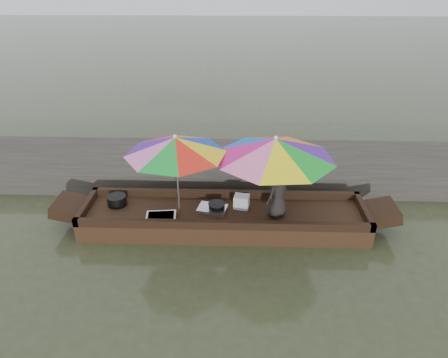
{
  "coord_description": "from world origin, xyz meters",
  "views": [
    {
      "loc": [
        0.21,
        -6.4,
        4.42
      ],
      "look_at": [
        0.0,
        0.1,
        1.0
      ],
      "focal_mm": 32.0,
      "sensor_mm": 36.0,
      "label": 1
    }
  ],
  "objects_px": {
    "vendor": "(278,193)",
    "umbrella_stern": "(273,176)",
    "supply_bag": "(241,202)",
    "umbrella_bow": "(177,175)",
    "tray_crayfish": "(161,218)",
    "cooking_pot": "(117,200)",
    "boat_hull": "(224,219)",
    "tray_scallop": "(212,209)",
    "charcoal_grill": "(217,207)"
  },
  "relations": [
    {
      "from": "charcoal_grill",
      "to": "tray_scallop",
      "type": "bearing_deg",
      "value": 170.31
    },
    {
      "from": "supply_bag",
      "to": "umbrella_bow",
      "type": "height_order",
      "value": "umbrella_bow"
    },
    {
      "from": "vendor",
      "to": "umbrella_stern",
      "type": "bearing_deg",
      "value": -93.02
    },
    {
      "from": "boat_hull",
      "to": "vendor",
      "type": "height_order",
      "value": "vendor"
    },
    {
      "from": "boat_hull",
      "to": "supply_bag",
      "type": "distance_m",
      "value": 0.48
    },
    {
      "from": "tray_crayfish",
      "to": "charcoal_grill",
      "type": "bearing_deg",
      "value": 19.24
    },
    {
      "from": "tray_scallop",
      "to": "boat_hull",
      "type": "bearing_deg",
      "value": -14.45
    },
    {
      "from": "boat_hull",
      "to": "tray_crayfish",
      "type": "relative_size",
      "value": 9.9
    },
    {
      "from": "tray_crayfish",
      "to": "umbrella_bow",
      "type": "height_order",
      "value": "umbrella_bow"
    },
    {
      "from": "tray_scallop",
      "to": "umbrella_stern",
      "type": "relative_size",
      "value": 0.25
    },
    {
      "from": "supply_bag",
      "to": "tray_crayfish",
      "type": "bearing_deg",
      "value": -162.12
    },
    {
      "from": "supply_bag",
      "to": "vendor",
      "type": "height_order",
      "value": "vendor"
    },
    {
      "from": "vendor",
      "to": "umbrella_stern",
      "type": "relative_size",
      "value": 0.46
    },
    {
      "from": "tray_crayfish",
      "to": "vendor",
      "type": "relative_size",
      "value": 0.55
    },
    {
      "from": "boat_hull",
      "to": "tray_crayfish",
      "type": "distance_m",
      "value": 1.2
    },
    {
      "from": "cooking_pot",
      "to": "umbrella_stern",
      "type": "height_order",
      "value": "umbrella_stern"
    },
    {
      "from": "vendor",
      "to": "umbrella_bow",
      "type": "relative_size",
      "value": 0.54
    },
    {
      "from": "vendor",
      "to": "umbrella_bow",
      "type": "bearing_deg",
      "value": -47.21
    },
    {
      "from": "tray_crayfish",
      "to": "umbrella_stern",
      "type": "height_order",
      "value": "umbrella_stern"
    },
    {
      "from": "boat_hull",
      "to": "supply_bag",
      "type": "relative_size",
      "value": 19.09
    },
    {
      "from": "supply_bag",
      "to": "umbrella_bow",
      "type": "xyz_separation_m",
      "value": [
        -1.18,
        -0.17,
        0.65
      ]
    },
    {
      "from": "supply_bag",
      "to": "umbrella_bow",
      "type": "distance_m",
      "value": 1.35
    },
    {
      "from": "cooking_pot",
      "to": "umbrella_stern",
      "type": "distance_m",
      "value": 3.06
    },
    {
      "from": "cooking_pot",
      "to": "tray_scallop",
      "type": "xyz_separation_m",
      "value": [
        1.87,
        -0.13,
        -0.07
      ]
    },
    {
      "from": "boat_hull",
      "to": "vendor",
      "type": "bearing_deg",
      "value": -6.15
    },
    {
      "from": "umbrella_bow",
      "to": "cooking_pot",
      "type": "bearing_deg",
      "value": 171.33
    },
    {
      "from": "charcoal_grill",
      "to": "umbrella_bow",
      "type": "xyz_separation_m",
      "value": [
        -0.71,
        -0.04,
        0.7
      ]
    },
    {
      "from": "boat_hull",
      "to": "umbrella_bow",
      "type": "relative_size",
      "value": 2.93
    },
    {
      "from": "charcoal_grill",
      "to": "boat_hull",
      "type": "bearing_deg",
      "value": -17.28
    },
    {
      "from": "charcoal_grill",
      "to": "tray_crayfish",
      "type": "bearing_deg",
      "value": -160.76
    },
    {
      "from": "cooking_pot",
      "to": "vendor",
      "type": "bearing_deg",
      "value": -5.49
    },
    {
      "from": "tray_crayfish",
      "to": "umbrella_stern",
      "type": "bearing_deg",
      "value": 8.61
    },
    {
      "from": "tray_crayfish",
      "to": "vendor",
      "type": "xyz_separation_m",
      "value": [
        2.13,
        0.2,
        0.45
      ]
    },
    {
      "from": "tray_scallop",
      "to": "vendor",
      "type": "height_order",
      "value": "vendor"
    },
    {
      "from": "supply_bag",
      "to": "umbrella_stern",
      "type": "relative_size",
      "value": 0.13
    },
    {
      "from": "cooking_pot",
      "to": "supply_bag",
      "type": "xyz_separation_m",
      "value": [
        2.42,
        -0.02,
        0.03
      ]
    },
    {
      "from": "vendor",
      "to": "umbrella_stern",
      "type": "xyz_separation_m",
      "value": [
        -0.09,
        0.11,
        0.28
      ]
    },
    {
      "from": "supply_bag",
      "to": "charcoal_grill",
      "type": "bearing_deg",
      "value": -165.11
    },
    {
      "from": "supply_bag",
      "to": "umbrella_stern",
      "type": "xyz_separation_m",
      "value": [
        0.56,
        -0.17,
        0.65
      ]
    },
    {
      "from": "boat_hull",
      "to": "tray_crayfish",
      "type": "xyz_separation_m",
      "value": [
        -1.14,
        -0.31,
        0.22
      ]
    },
    {
      "from": "boat_hull",
      "to": "charcoal_grill",
      "type": "height_order",
      "value": "charcoal_grill"
    },
    {
      "from": "cooking_pot",
      "to": "supply_bag",
      "type": "bearing_deg",
      "value": -0.52
    },
    {
      "from": "tray_scallop",
      "to": "charcoal_grill",
      "type": "relative_size",
      "value": 1.77
    },
    {
      "from": "cooking_pot",
      "to": "vendor",
      "type": "relative_size",
      "value": 0.37
    },
    {
      "from": "umbrella_bow",
      "to": "umbrella_stern",
      "type": "distance_m",
      "value": 1.74
    },
    {
      "from": "boat_hull",
      "to": "supply_bag",
      "type": "bearing_deg",
      "value": 26.64
    },
    {
      "from": "supply_bag",
      "to": "umbrella_bow",
      "type": "bearing_deg",
      "value": -171.93
    },
    {
      "from": "charcoal_grill",
      "to": "umbrella_bow",
      "type": "relative_size",
      "value": 0.17
    },
    {
      "from": "cooking_pot",
      "to": "tray_crayfish",
      "type": "xyz_separation_m",
      "value": [
        0.95,
        -0.5,
        -0.05
      ]
    },
    {
      "from": "tray_scallop",
      "to": "charcoal_grill",
      "type": "xyz_separation_m",
      "value": [
        0.08,
        -0.01,
        0.04
      ]
    }
  ]
}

